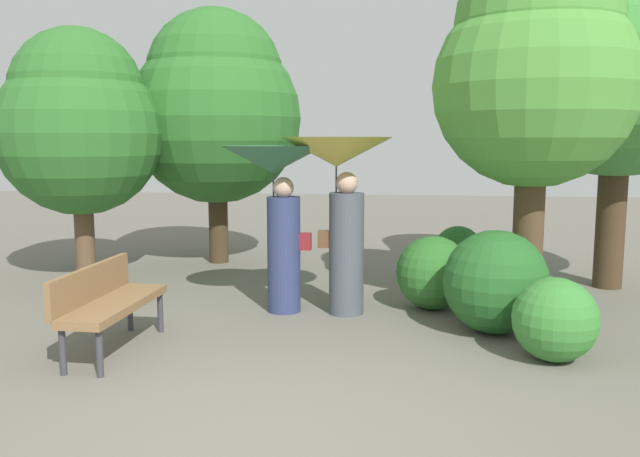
# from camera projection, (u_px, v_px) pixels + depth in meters

# --- Properties ---
(ground_plane) EXTENTS (40.00, 40.00, 0.00)m
(ground_plane) POSITION_uv_depth(u_px,v_px,m) (252.00, 443.00, 4.37)
(ground_plane) COLOR #6B665B
(person_left) EXTENTS (1.22, 1.22, 1.96)m
(person_left) POSITION_uv_depth(u_px,v_px,m) (277.00, 189.00, 7.55)
(person_left) COLOR navy
(person_left) RESTS_ON ground
(person_right) EXTENTS (1.29, 1.29, 2.06)m
(person_right) POSITION_uv_depth(u_px,v_px,m) (339.00, 183.00, 7.44)
(person_right) COLOR #474C56
(person_right) RESTS_ON ground
(park_bench) EXTENTS (0.53, 1.51, 0.83)m
(park_bench) POSITION_uv_depth(u_px,v_px,m) (107.00, 299.00, 6.21)
(park_bench) COLOR #38383D
(park_bench) RESTS_ON ground
(tree_near_left) EXTENTS (2.77, 2.77, 4.11)m
(tree_near_left) POSITION_uv_depth(u_px,v_px,m) (216.00, 105.00, 10.49)
(tree_near_left) COLOR #42301E
(tree_near_left) RESTS_ON ground
(tree_near_right) EXTENTS (2.28, 2.28, 4.23)m
(tree_near_right) POSITION_uv_depth(u_px,v_px,m) (535.00, 67.00, 7.27)
(tree_near_right) COLOR #4C3823
(tree_near_right) RESTS_ON ground
(tree_mid_left) EXTENTS (2.33, 2.33, 3.61)m
(tree_mid_left) POSITION_uv_depth(u_px,v_px,m) (79.00, 121.00, 9.25)
(tree_mid_left) COLOR brown
(tree_mid_left) RESTS_ON ground
(tree_mid_right) EXTENTS (2.72, 2.72, 4.74)m
(tree_mid_right) POSITION_uv_depth(u_px,v_px,m) (621.00, 56.00, 8.57)
(tree_mid_right) COLOR #42301E
(tree_mid_right) RESTS_ON ground
(bush_path_left) EXTENTS (0.73, 0.73, 0.73)m
(bush_path_left) POSITION_uv_depth(u_px,v_px,m) (458.00, 250.00, 9.84)
(bush_path_left) COLOR #235B23
(bush_path_left) RESTS_ON ground
(bush_path_right) EXTENTS (0.89, 0.89, 0.89)m
(bush_path_right) POSITION_uv_depth(u_px,v_px,m) (433.00, 273.00, 7.77)
(bush_path_right) COLOR #2D6B28
(bush_path_right) RESTS_ON ground
(bush_behind_bench) EXTENTS (1.10, 1.10, 1.10)m
(bush_behind_bench) POSITION_uv_depth(u_px,v_px,m) (495.00, 282.00, 6.80)
(bush_behind_bench) COLOR #235B23
(bush_behind_bench) RESTS_ON ground
(bush_far_side) EXTENTS (0.78, 0.78, 0.78)m
(bush_far_side) POSITION_uv_depth(u_px,v_px,m) (555.00, 320.00, 5.95)
(bush_far_side) COLOR #387F33
(bush_far_side) RESTS_ON ground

